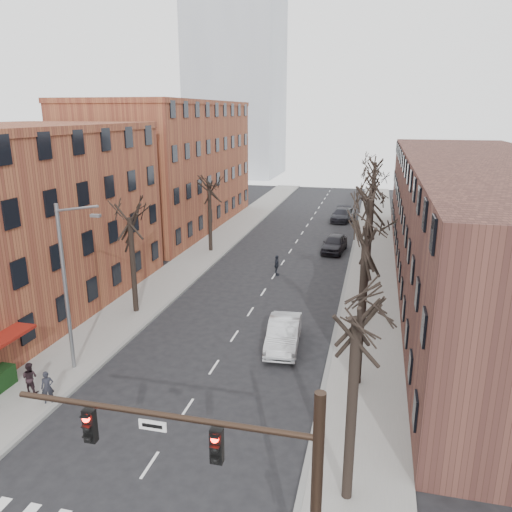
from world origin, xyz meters
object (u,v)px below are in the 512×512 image
Objects in this scene: parked_car_near at (334,243)px; parked_car_mid at (341,215)px; silver_sedan at (284,334)px; pedestrian_a at (47,387)px.

parked_car_mid is (-0.45, 14.75, -0.08)m from parked_car_near.
parked_car_near is at bearing 82.38° from silver_sedan.
pedestrian_a reaches higher than parked_car_mid.
pedestrian_a reaches higher than silver_sedan.
parked_car_near is at bearing -84.15° from parked_car_mid.
silver_sedan is at bearing -86.91° from parked_car_near.
parked_car_near is at bearing 36.21° from pedestrian_a.
parked_car_near reaches higher than parked_car_mid.
parked_car_near is 0.94× the size of parked_car_mid.
silver_sedan is 21.56m from parked_car_near.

